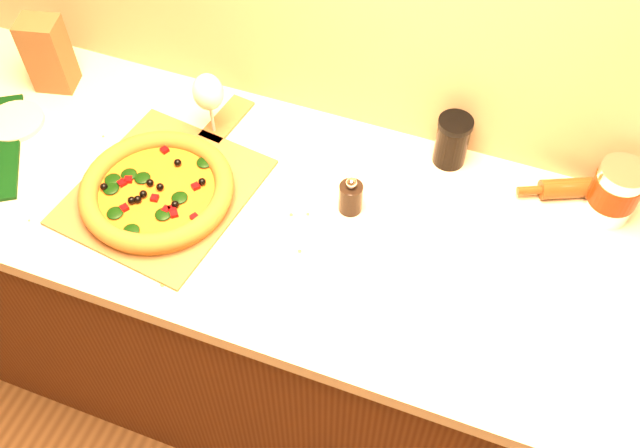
% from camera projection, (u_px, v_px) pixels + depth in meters
% --- Properties ---
extents(cabinet, '(2.80, 0.65, 0.86)m').
position_uv_depth(cabinet, '(333.00, 331.00, 1.93)').
color(cabinet, '#49230F').
rests_on(cabinet, ground).
extents(countertop, '(2.84, 0.68, 0.04)m').
position_uv_depth(countertop, '(336.00, 232.00, 1.57)').
color(countertop, beige).
rests_on(countertop, cabinet).
extents(pizza_peel, '(0.42, 0.57, 0.01)m').
position_uv_depth(pizza_peel, '(168.00, 187.00, 1.62)').
color(pizza_peel, brown).
rests_on(pizza_peel, countertop).
extents(pizza, '(0.34, 0.34, 0.05)m').
position_uv_depth(pizza, '(157.00, 190.00, 1.58)').
color(pizza, '#C77731').
rests_on(pizza, pizza_peel).
extents(pepper_grinder, '(0.05, 0.05, 0.10)m').
position_uv_depth(pepper_grinder, '(351.00, 197.00, 1.56)').
color(pepper_grinder, black).
rests_on(pepper_grinder, countertop).
extents(rolling_pin, '(0.31, 0.16, 0.05)m').
position_uv_depth(rolling_pin, '(590.00, 187.00, 1.60)').
color(rolling_pin, '#603010').
rests_on(rolling_pin, countertop).
extents(coffee_canister, '(0.10, 0.10, 0.14)m').
position_uv_depth(coffee_canister, '(615.00, 191.00, 1.52)').
color(coffee_canister, silver).
rests_on(coffee_canister, countertop).
extents(wine_glass, '(0.07, 0.07, 0.18)m').
position_uv_depth(wine_glass, '(208.00, 94.00, 1.63)').
color(wine_glass, silver).
rests_on(wine_glass, countertop).
extents(paper_bag, '(0.11, 0.10, 0.19)m').
position_uv_depth(paper_bag, '(48.00, 54.00, 1.76)').
color(paper_bag, brown).
rests_on(paper_bag, countertop).
extents(dark_jar, '(0.08, 0.08, 0.13)m').
position_uv_depth(dark_jar, '(452.00, 141.00, 1.63)').
color(dark_jar, black).
rests_on(dark_jar, countertop).
extents(side_plate, '(0.17, 0.17, 0.01)m').
position_uv_depth(side_plate, '(15.00, 122.00, 1.74)').
color(side_plate, beige).
rests_on(side_plate, countertop).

